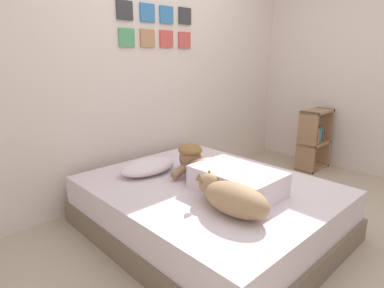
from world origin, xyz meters
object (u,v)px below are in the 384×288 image
object	(u,v)px
bed	(207,207)
cell_phone	(226,191)
person_lying	(223,174)
coffee_cup	(186,163)
pillow	(148,167)
dog	(232,197)
bookshelf	(314,139)

from	to	relation	value
bed	cell_phone	world-z (taller)	cell_phone
person_lying	coffee_cup	world-z (taller)	person_lying
pillow	cell_phone	bearing A→B (deg)	-75.63
person_lying	dog	distance (m)	0.41
coffee_cup	cell_phone	bearing A→B (deg)	-103.95
person_lying	coffee_cup	size ratio (longest dim) A/B	7.36
pillow	bookshelf	bearing A→B (deg)	-10.06
bookshelf	bed	bearing A→B (deg)	-176.45
cell_phone	bookshelf	bearing A→B (deg)	9.06
pillow	person_lying	bearing A→B (deg)	-70.55
person_lying	coffee_cup	xyz separation A→B (m)	(0.11, 0.53, -0.07)
pillow	bed	bearing A→B (deg)	-69.60
bed	coffee_cup	xyz separation A→B (m)	(0.14, 0.41, 0.24)
bed	dog	distance (m)	0.58
dog	cell_phone	xyz separation A→B (m)	(0.23, 0.24, -0.10)
pillow	coffee_cup	size ratio (longest dim) A/B	4.16
pillow	dog	distance (m)	0.96
person_lying	bookshelf	world-z (taller)	bookshelf
dog	coffee_cup	xyz separation A→B (m)	(0.38, 0.85, -0.07)
dog	bed	bearing A→B (deg)	61.75
person_lying	coffee_cup	bearing A→B (deg)	78.42
pillow	bookshelf	world-z (taller)	bookshelf
bookshelf	person_lying	bearing A→B (deg)	-172.94
person_lying	bookshelf	bearing A→B (deg)	7.06
person_lying	bookshelf	distance (m)	2.03
pillow	coffee_cup	distance (m)	0.36
bed	dog	world-z (taller)	dog
person_lying	dog	xyz separation A→B (m)	(-0.27, -0.31, -0.00)
cell_phone	pillow	bearing A→B (deg)	104.37
pillow	coffee_cup	world-z (taller)	pillow
person_lying	bookshelf	xyz separation A→B (m)	(2.02, 0.25, -0.13)
coffee_cup	pillow	bearing A→B (deg)	161.52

